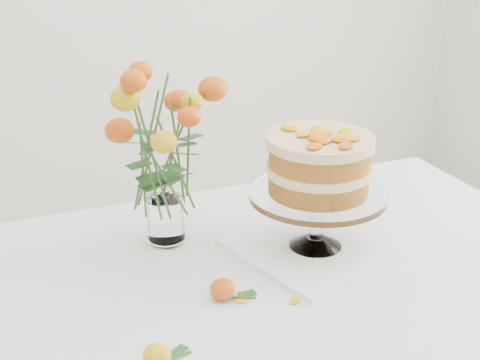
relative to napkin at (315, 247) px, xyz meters
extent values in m
cube|color=tan|center=(-0.12, -0.04, -0.03)|extent=(1.40, 0.90, 0.04)
cylinder|color=tan|center=(0.50, 0.33, -0.41)|extent=(0.06, 0.06, 0.71)
cube|color=silver|center=(-0.12, -0.04, -0.01)|extent=(1.42, 0.92, 0.01)
cube|color=silver|center=(-0.12, 0.42, -0.11)|extent=(1.42, 0.01, 0.20)
cube|color=white|center=(0.00, 0.00, 0.00)|extent=(0.41, 0.41, 0.01)
cylinder|color=white|center=(0.00, 0.00, 0.08)|extent=(0.03, 0.03, 0.10)
cylinder|color=white|center=(0.00, 0.00, 0.13)|extent=(0.31, 0.31, 0.01)
cylinder|color=olive|center=(0.00, 0.00, 0.16)|extent=(0.27, 0.27, 0.04)
cylinder|color=beige|center=(0.00, 0.00, 0.20)|extent=(0.28, 0.28, 0.02)
cylinder|color=olive|center=(0.00, 0.00, 0.23)|extent=(0.27, 0.27, 0.04)
cylinder|color=beige|center=(0.00, 0.00, 0.26)|extent=(0.29, 0.29, 0.02)
cylinder|color=white|center=(-0.31, 0.17, 0.00)|extent=(0.07, 0.07, 0.01)
cylinder|color=white|center=(-0.31, 0.17, 0.05)|extent=(0.09, 0.09, 0.10)
ellipsoid|color=gold|center=(-0.45, -0.27, 0.02)|extent=(0.05, 0.05, 0.04)
cylinder|color=#355C24|center=(-0.42, -0.26, 0.00)|extent=(0.06, 0.02, 0.01)
ellipsoid|color=#CB4609|center=(-0.27, -0.11, 0.02)|extent=(0.05, 0.05, 0.04)
cylinder|color=#355C24|center=(-0.24, -0.13, 0.00)|extent=(0.06, 0.03, 0.01)
ellipsoid|color=#E8A20E|center=(-0.24, -0.14, 0.00)|extent=(0.03, 0.02, 0.00)
ellipsoid|color=#E8A20E|center=(-0.14, -0.18, 0.00)|extent=(0.03, 0.02, 0.00)
camera|label=1|loc=(-0.68, -1.20, 0.74)|focal=50.00mm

